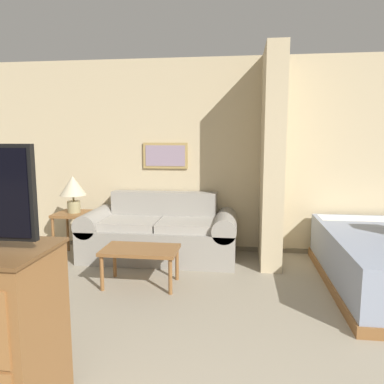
% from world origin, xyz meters
% --- Properties ---
extents(wall_back, '(7.32, 0.16, 2.60)m').
position_xyz_m(wall_back, '(-0.00, 4.11, 1.29)').
color(wall_back, '#CCB78E').
rests_on(wall_back, ground_plane).
extents(wall_partition_pillar, '(0.24, 0.84, 2.60)m').
position_xyz_m(wall_partition_pillar, '(0.41, 3.63, 1.30)').
color(wall_partition_pillar, '#CCB78E').
rests_on(wall_partition_pillar, ground_plane).
extents(couch, '(1.99, 0.84, 0.83)m').
position_xyz_m(couch, '(-0.99, 3.62, 0.31)').
color(couch, gray).
rests_on(couch, ground_plane).
extents(coffee_table, '(0.79, 0.47, 0.40)m').
position_xyz_m(coffee_table, '(-0.99, 2.69, 0.36)').
color(coffee_table, brown).
rests_on(coffee_table, ground_plane).
extents(side_table, '(0.46, 0.46, 0.58)m').
position_xyz_m(side_table, '(-2.11, 3.54, 0.49)').
color(side_table, brown).
rests_on(side_table, ground_plane).
extents(table_lamp, '(0.34, 0.34, 0.48)m').
position_xyz_m(table_lamp, '(-2.11, 3.54, 0.91)').
color(table_lamp, tan).
rests_on(table_lamp, side_table).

